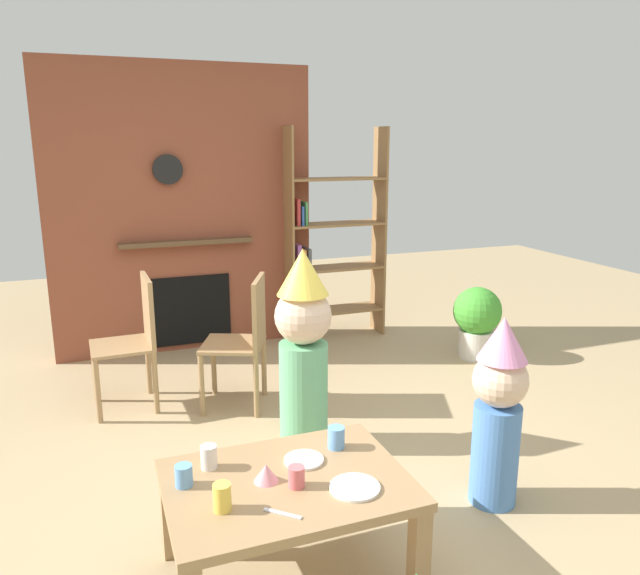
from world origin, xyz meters
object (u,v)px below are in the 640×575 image
bookshelf (328,246)px  child_in_pink (498,407)px  paper_cup_near_right (209,457)px  paper_cup_far_right (184,476)px  paper_cup_far_left (336,437)px  dining_chair_left (136,334)px  dining_chair_middle (246,334)px  potted_plant_tall (477,318)px  paper_plate_front (355,487)px  paper_plate_rear (304,460)px  coffee_table (287,496)px  paper_cup_center (296,477)px  paper_cup_near_left (222,497)px  birthday_cake_slice (266,473)px  child_by_the_chairs (303,345)px

bookshelf → child_in_pink: bearing=-94.0°
paper_cup_near_right → child_in_pink: size_ratio=0.10×
paper_cup_far_right → paper_cup_far_left: bearing=6.0°
dining_chair_left → dining_chair_middle: 0.74m
dining_chair_middle → potted_plant_tall: 2.05m
paper_plate_front → paper_plate_rear: same height
coffee_table → paper_cup_center: paper_cup_center is taller
paper_cup_near_left → potted_plant_tall: bearing=38.9°
paper_cup_near_right → bookshelf: bearing=59.6°
paper_cup_far_right → paper_plate_front: 0.67m
bookshelf → potted_plant_tall: bearing=-44.9°
paper_cup_near_left → dining_chair_left: dining_chair_left is taller
paper_cup_near_left → dining_chair_middle: dining_chair_middle is taller
coffee_table → dining_chair_left: (-0.44, 1.97, 0.14)m
paper_cup_near_left → potted_plant_tall: size_ratio=0.17×
child_in_pink → potted_plant_tall: bearing=-130.3°
coffee_table → dining_chair_left: dining_chair_left is taller
coffee_table → birthday_cake_slice: (-0.08, 0.02, 0.11)m
paper_cup_near_right → birthday_cake_slice: paper_cup_near_right is taller
paper_cup_near_right → paper_plate_front: (0.50, -0.36, -0.04)m
paper_cup_near_left → dining_chair_middle: 1.89m
paper_cup_center → paper_plate_rear: bearing=62.2°
birthday_cake_slice → coffee_table: bearing=-14.7°
paper_cup_near_left → dining_chair_left: bearing=94.2°
coffee_table → paper_plate_rear: 0.18m
coffee_table → child_by_the_chairs: (0.43, 1.05, 0.25)m
bookshelf → dining_chair_left: 2.02m
paper_cup_center → birthday_cake_slice: paper_cup_center is taller
paper_cup_center → bookshelf: bearing=66.4°
paper_cup_near_right → child_by_the_chairs: (0.71, 0.85, 0.13)m
paper_cup_near_left → paper_cup_far_left: 0.64m
paper_plate_rear → potted_plant_tall: (2.17, 1.85, -0.11)m
bookshelf → paper_cup_center: 3.26m
bookshelf → birthday_cake_slice: 3.24m
dining_chair_left → child_by_the_chairs: bearing=131.4°
paper_cup_near_left → birthday_cake_slice: 0.24m
paper_cup_far_left → paper_cup_near_left: bearing=-153.4°
paper_plate_rear → birthday_cake_slice: bearing=-154.2°
birthday_cake_slice → potted_plant_tall: (2.36, 1.94, -0.14)m
paper_cup_near_right → paper_plate_rear: size_ratio=0.59×
coffee_table → potted_plant_tall: (2.28, 1.96, -0.04)m
paper_cup_far_right → child_by_the_chairs: (0.83, 0.94, 0.14)m
paper_plate_rear → potted_plant_tall: bearing=40.4°
dining_chair_left → potted_plant_tall: 2.72m
paper_cup_center → child_by_the_chairs: (0.41, 1.11, 0.14)m
paper_cup_far_right → paper_cup_near_right: bearing=39.8°
paper_cup_center → paper_cup_near_right: bearing=138.7°
bookshelf → dining_chair_left: bookshelf is taller
paper_cup_far_left → paper_plate_front: 0.34m
bookshelf → birthday_cake_slice: (-1.40, -2.89, -0.37)m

